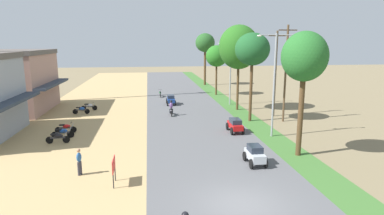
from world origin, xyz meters
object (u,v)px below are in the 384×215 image
utility_pole_near (286,72)px  motorbike_ahead_second (171,108)px  utility_pole_far (275,73)px  parked_motorbike_second (63,132)px  median_tree_third (239,47)px  motorbike_ahead_third (160,93)px  parked_motorbike_third (66,127)px  streetlamp_mid (230,69)px  car_sedan_red (235,125)px  parked_motorbike_nearest (58,137)px  parked_motorbike_fifth (89,106)px  median_tree_nearest (304,58)px  car_hatchback_silver (255,154)px  median_tree_second (252,50)px  street_signboard (114,166)px  median_tree_fourth (217,56)px  streetlamp_near (274,79)px  car_sedan_blue (171,99)px  median_tree_fifth (205,43)px  pedestrian_on_shoulder (79,160)px  parked_motorbike_fourth (81,110)px

utility_pole_near → motorbike_ahead_second: bearing=160.7°
utility_pole_far → parked_motorbike_second: bearing=-164.3°
median_tree_third → motorbike_ahead_second: 10.24m
motorbike_ahead_third → parked_motorbike_third: bearing=-116.2°
streetlamp_mid → car_sedan_red: bearing=-102.1°
parked_motorbike_nearest → car_sedan_red: 14.41m
car_sedan_red → parked_motorbike_fifth: bearing=141.6°
median_tree_nearest → utility_pole_near: 10.27m
car_hatchback_silver → median_tree_second: bearing=73.9°
parked_motorbike_second → motorbike_ahead_third: size_ratio=1.00×
parked_motorbike_second → street_signboard: (5.02, -9.55, 0.55)m
parked_motorbike_third → utility_pole_near: (20.29, 1.74, 4.31)m
median_tree_fourth → median_tree_nearest: bearing=-89.4°
street_signboard → utility_pole_far: utility_pole_far is taller
median_tree_fourth → streetlamp_near: bearing=-89.6°
parked_motorbike_second → median_tree_nearest: 19.34m
parked_motorbike_fifth → median_tree_third: bearing=-6.2°
utility_pole_near → motorbike_ahead_second: utility_pole_near is taller
car_sedan_blue → median_tree_nearest: bearing=-69.2°
utility_pole_far → parked_motorbike_third: bearing=-168.4°
parked_motorbike_second → parked_motorbike_third: bearing=94.3°
parked_motorbike_fifth → median_tree_fifth: median_tree_fifth is taller
median_tree_fourth → utility_pole_near: (3.27, -16.78, -0.84)m
median_tree_second → utility_pole_near: (3.28, -0.40, -2.16)m
parked_motorbike_fifth → motorbike_ahead_third: motorbike_ahead_third is taller
pedestrian_on_shoulder → median_tree_second: size_ratio=0.19×
median_tree_third → car_sedan_blue: size_ratio=4.24×
motorbike_ahead_second → car_sedan_red: bearing=-55.3°
median_tree_fourth → street_signboard: bearing=-111.9°
streetlamp_near → motorbike_ahead_second: (-7.74, 8.79, -4.00)m
pedestrian_on_shoulder → parked_motorbike_fifth: bearing=97.9°
car_sedan_blue → motorbike_ahead_third: (-1.10, 6.05, -0.17)m
car_sedan_blue → parked_motorbike_fifth: bearing=-166.8°
median_tree_fifth → motorbike_ahead_second: median_tree_fifth is taller
parked_motorbike_third → motorbike_ahead_second: (9.44, 5.54, 0.30)m
median_tree_third → median_tree_fifth: size_ratio=1.04×
median_tree_second → motorbike_ahead_second: 10.35m
parked_motorbike_fourth → streetlamp_mid: streetlamp_mid is taller
parked_motorbike_fourth → parked_motorbike_third: bearing=-88.7°
streetlamp_mid → motorbike_ahead_second: streetlamp_mid is taller
streetlamp_near → car_sedan_red: (-2.72, 1.53, -4.11)m
median_tree_second → streetlamp_near: size_ratio=1.02×
pedestrian_on_shoulder → utility_pole_near: 20.98m
parked_motorbike_third → street_signboard: (5.13, -11.06, 0.55)m
utility_pole_far → motorbike_ahead_second: utility_pole_far is taller
parked_motorbike_third → parked_motorbike_fourth: (-0.18, 7.61, 0.00)m
utility_pole_near → car_hatchback_silver: (-6.56, -10.94, -4.12)m
median_tree_second → car_sedan_blue: 13.49m
motorbike_ahead_third → car_hatchback_silver: bearing=-79.5°
motorbike_ahead_second → utility_pole_far: bearing=-7.3°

